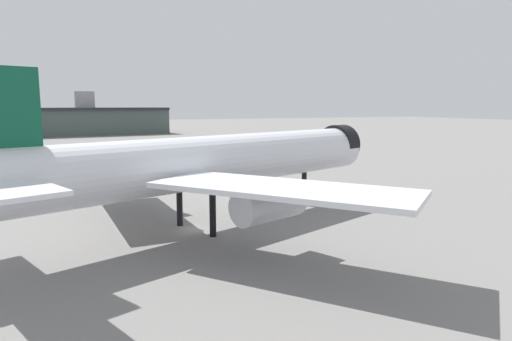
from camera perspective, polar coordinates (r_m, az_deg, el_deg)
ground at (r=58.43m, az=-8.28°, el=-7.44°), size 900.00×900.00×0.00m
airliner_near_gate at (r=57.61m, az=-5.81°, el=1.01°), size 63.77×56.74×19.29m
baggage_tug_wing at (r=96.82m, az=-3.86°, el=-0.51°), size 2.45×3.46×1.85m
traffic_cone_near_nose at (r=98.63m, az=-6.02°, el=-0.77°), size 0.49×0.49×0.61m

